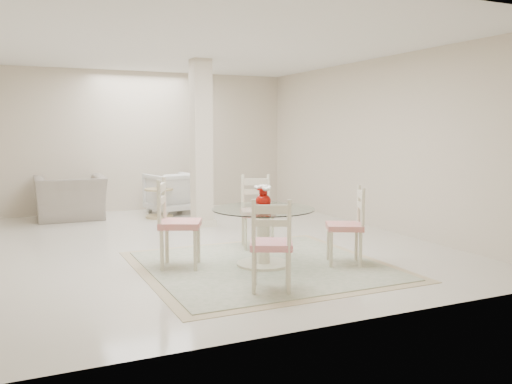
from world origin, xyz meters
name	(u,v)px	position (x,y,z in m)	size (l,w,h in m)	color
ground	(199,243)	(0.00, 0.00, 0.00)	(7.00, 7.00, 0.00)	silver
room_shell	(197,109)	(0.00, 0.00, 1.86)	(6.02, 7.02, 2.71)	beige
column	(201,144)	(0.50, 1.30, 1.35)	(0.30, 0.30, 2.70)	beige
area_rug	(263,266)	(0.27, -1.54, 0.01)	(2.79, 2.79, 0.02)	tan
dining_table	(263,237)	(0.27, -1.54, 0.35)	(1.18, 1.18, 0.68)	beige
red_vase	(263,197)	(0.27, -1.54, 0.82)	(0.21, 0.20, 0.27)	#AC0C05
dining_chair_east	(350,220)	(1.22, -1.90, 0.54)	(0.55, 0.55, 1.02)	beige
dining_chair_north	(257,206)	(0.63, -0.58, 0.57)	(0.54, 0.54, 1.07)	beige
dining_chair_west	(174,216)	(-0.69, -1.17, 0.60)	(0.60, 0.60, 1.14)	beige
dining_chair_south	(271,238)	(-0.10, -2.49, 0.54)	(0.55, 0.55, 1.03)	beige
recliner_taupe	(70,198)	(-1.40, 2.87, 0.38)	(1.17, 1.03, 0.76)	gray
armchair_white	(172,193)	(0.42, 2.80, 0.39)	(0.83, 0.85, 0.77)	white
side_table	(159,204)	(0.06, 2.39, 0.24)	(0.51, 0.51, 0.53)	tan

